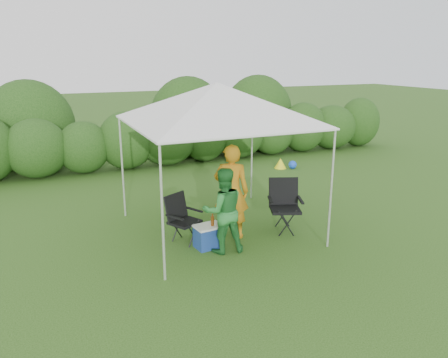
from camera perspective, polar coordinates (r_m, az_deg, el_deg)
name	(u,v)px	position (r m, az deg, el deg)	size (l,w,h in m)	color
ground	(228,239)	(8.19, 0.52, -7.87)	(70.00, 70.00, 0.00)	#335C1C
hedge	(151,140)	(13.45, -9.58, 5.08)	(17.62, 1.53, 1.80)	#274E18
canopy	(217,103)	(8.00, -0.92, 9.89)	(3.10, 3.10, 2.83)	silver
chair_right	(284,202)	(8.52, 7.91, -2.94)	(0.76, 0.73, 1.01)	black
chair_left	(181,215)	(7.96, -5.62, -4.75)	(0.68, 0.67, 0.89)	black
man	(231,192)	(8.01, 0.96, -1.65)	(0.64, 0.42, 1.77)	#C77B16
woman	(223,211)	(7.44, -0.10, -4.14)	(0.73, 0.57, 1.50)	#277931
cooler	(209,236)	(7.80, -2.02, -7.46)	(0.53, 0.41, 0.41)	navy
bottle	(212,220)	(7.67, -1.51, -5.34)	(0.06, 0.06, 0.22)	#592D0C
lawn_toy	(284,164)	(13.28, 7.78, 2.00)	(0.61, 0.51, 0.30)	yellow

